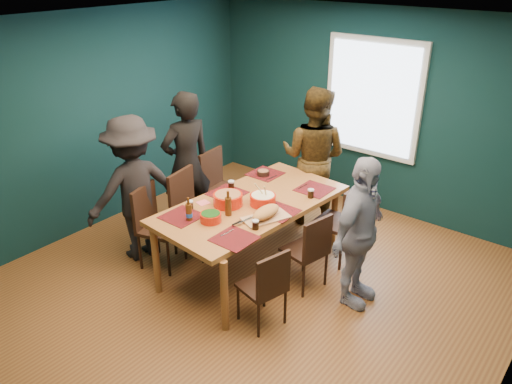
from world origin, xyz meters
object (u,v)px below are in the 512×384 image
cutting_board (266,214)px  chair_right_mid (310,247)px  dining_table (252,209)px  chair_left_mid (190,206)px  person_near_left (134,189)px  person_right (359,233)px  bowl_dumpling (263,199)px  chair_left_far (218,182)px  bowl_salad (228,199)px  chair_right_far (343,217)px  bowl_herbs (211,217)px  person_back (313,157)px  person_far_left (187,164)px  chair_left_near (154,220)px  chair_right_near (267,284)px

cutting_board → chair_right_mid: bearing=56.4°
dining_table → chair_left_mid: (-0.81, -0.16, -0.16)m
person_near_left → person_right: bearing=123.6°
bowl_dumpling → cutting_board: bowl_dumpling is taller
chair_left_far → chair_left_mid: 0.74m
bowl_salad → chair_right_far: bearing=46.9°
chair_left_mid → bowl_herbs: (0.76, -0.43, 0.28)m
bowl_salad → bowl_herbs: bearing=-74.3°
bowl_salad → dining_table: bearing=51.9°
person_back → cutting_board: 1.63m
bowl_salad → cutting_board: (0.51, 0.00, -0.01)m
chair_left_far → person_far_left: bearing=-120.3°
person_right → bowl_salad: size_ratio=5.01×
chair_left_near → bowl_herbs: 0.92m
chair_right_near → bowl_dumpling: size_ratio=2.98×
dining_table → chair_right_mid: chair_right_mid is taller
chair_right_far → bowl_herbs: size_ratio=4.47×
person_near_left → bowl_salad: (1.05, 0.42, 0.04)m
bowl_salad → chair_left_near: bearing=-150.6°
chair_left_far → bowl_salad: 1.18m
chair_left_mid → person_back: bearing=54.5°
dining_table → chair_left_far: size_ratio=2.26×
person_right → bowl_salad: (-1.37, -0.38, 0.10)m
dining_table → cutting_board: bearing=-25.6°
chair_left_far → bowl_dumpling: size_ratio=3.53×
bowl_dumpling → cutting_board: size_ratio=0.45×
chair_left_mid → chair_left_near: chair_left_mid is taller
chair_right_mid → chair_right_near: 0.77m
chair_left_near → bowl_salad: (0.75, 0.42, 0.33)m
chair_left_far → person_far_left: 0.53m
chair_right_far → cutting_board: bearing=-112.9°
dining_table → chair_right_mid: 0.77m
person_far_left → cutting_board: size_ratio=2.94×
bowl_salad → cutting_board: size_ratio=0.51×
chair_left_mid → bowl_salad: (0.65, -0.04, 0.30)m
chair_left_far → person_back: (0.93, 0.81, 0.33)m
person_near_left → dining_table: bearing=132.7°
chair_right_far → bowl_herbs: 1.58m
chair_left_mid → dining_table: bearing=1.1°
chair_right_far → person_right: person_right is taller
chair_right_far → bowl_salad: (-0.89, -0.95, 0.33)m
person_far_left → bowl_salad: 1.09m
chair_left_near → person_right: bearing=4.0°
bowl_salad → chair_left_mid: bearing=176.1°
chair_left_near → cutting_board: chair_left_near is taller
chair_right_mid → bowl_dumpling: (-0.61, -0.03, 0.38)m
chair_right_near → cutting_board: bearing=142.8°
chair_right_near → cutting_board: (-0.41, 0.51, 0.39)m
bowl_salad → bowl_dumpling: bowl_dumpling is taller
chair_right_far → bowl_herbs: bearing=-121.3°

